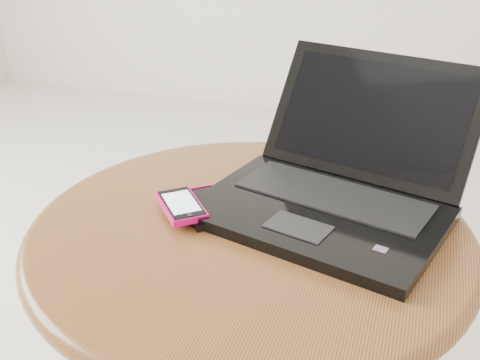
% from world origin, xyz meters
% --- Properties ---
extents(table, '(0.69, 0.69, 0.55)m').
position_xyz_m(table, '(0.08, -0.06, 0.43)').
color(table, '#573011').
rests_on(table, ground).
extents(laptop, '(0.45, 0.47, 0.21)m').
position_xyz_m(laptop, '(0.19, 0.05, 0.59)').
color(laptop, black).
rests_on(laptop, table).
extents(phone_black, '(0.13, 0.14, 0.01)m').
position_xyz_m(phone_black, '(-0.01, -0.03, 0.55)').
color(phone_black, black).
rests_on(phone_black, table).
extents(phone_pink, '(0.11, 0.12, 0.01)m').
position_xyz_m(phone_pink, '(-0.03, -0.06, 0.56)').
color(phone_pink, '#E1086B').
rests_on(phone_pink, phone_black).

